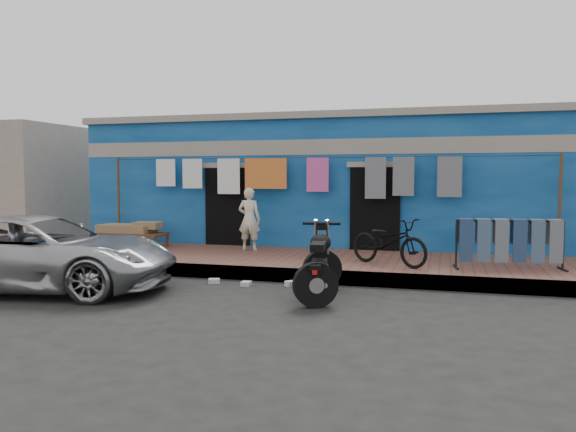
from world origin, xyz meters
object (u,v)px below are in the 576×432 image
object	(u,v)px
car	(39,252)
motorcycle	(319,261)
jeans_rack	(509,243)
charpoy	(133,235)
seated_person	(249,219)
bicycle	(389,236)

from	to	relation	value
car	motorcycle	size ratio (longest dim) A/B	2.49
motorcycle	jeans_rack	world-z (taller)	jeans_rack
motorcycle	charpoy	xyz separation A→B (m)	(-5.14, 3.12, -0.04)
charpoy	seated_person	bearing A→B (deg)	1.67
bicycle	jeans_rack	size ratio (longest dim) A/B	0.85
seated_person	jeans_rack	xyz separation A→B (m)	(5.26, -1.14, -0.24)
car	bicycle	bearing A→B (deg)	-74.44
charpoy	car	bearing A→B (deg)	-81.42
car	bicycle	size ratio (longest dim) A/B	2.75
bicycle	charpoy	distance (m)	6.14
car	bicycle	world-z (taller)	bicycle
car	bicycle	distance (m)	6.05
car	motorcycle	bearing A→B (deg)	-91.52
bicycle	motorcycle	xyz separation A→B (m)	(-0.88, -1.94, -0.22)
car	charpoy	xyz separation A→B (m)	(-0.58, 3.84, -0.11)
seated_person	motorcycle	bearing A→B (deg)	126.14
car	motorcycle	xyz separation A→B (m)	(4.56, 0.72, -0.07)
bicycle	jeans_rack	distance (m)	2.09
seated_person	motorcycle	world-z (taller)	seated_person
charpoy	jeans_rack	size ratio (longest dim) A/B	0.86
charpoy	jeans_rack	world-z (taller)	jeans_rack
car	charpoy	distance (m)	3.88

